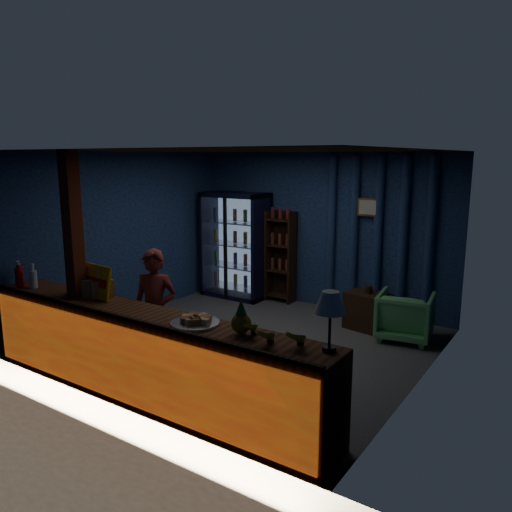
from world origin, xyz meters
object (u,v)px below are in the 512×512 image
(pastry_tray, at_px, (195,322))
(table_lamp, at_px, (330,305))
(shopkeeper, at_px, (155,312))
(green_chair, at_px, (405,316))

(pastry_tray, relative_size, table_lamp, 0.94)
(shopkeeper, height_order, table_lamp, shopkeeper)
(shopkeeper, xyz_separation_m, pastry_tray, (1.08, -0.53, 0.23))
(pastry_tray, bearing_deg, green_chair, 72.30)
(green_chair, xyz_separation_m, table_lamp, (0.32, -3.14, 1.01))
(pastry_tray, distance_m, table_lamp, 1.41)
(shopkeeper, height_order, green_chair, shopkeeper)
(green_chair, bearing_deg, pastry_tray, 63.93)
(pastry_tray, bearing_deg, shopkeeper, 153.69)
(shopkeeper, distance_m, green_chair, 3.46)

